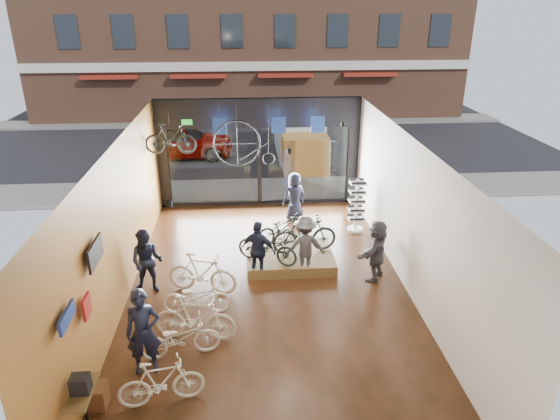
{
  "coord_description": "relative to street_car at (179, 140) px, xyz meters",
  "views": [
    {
      "loc": [
        -0.53,
        -10.81,
        6.81
      ],
      "look_at": [
        0.39,
        1.4,
        1.65
      ],
      "focal_mm": 32.0,
      "sensor_mm": 36.0,
      "label": 1
    }
  ],
  "objects": [
    {
      "name": "sunglasses_rack",
      "position": [
        6.46,
        -8.57,
        0.03
      ],
      "size": [
        0.59,
        0.53,
        1.73
      ],
      "primitive_type": null,
      "rotation": [
        0.0,
        0.0,
        -0.23
      ],
      "color": "white",
      "rests_on": "ground_plane"
    },
    {
      "name": "ground_plane",
      "position": [
        3.51,
        -12.0,
        -0.85
      ],
      "size": [
        7.0,
        12.0,
        0.04
      ],
      "primitive_type": "cube",
      "color": "black",
      "rests_on": "ground"
    },
    {
      "name": "storefront",
      "position": [
        3.51,
        -6.0,
        1.07
      ],
      "size": [
        7.0,
        0.26,
        3.8
      ],
      "primitive_type": null,
      "color": "black",
      "rests_on": "ground"
    },
    {
      "name": "customer_0",
      "position": [
        0.95,
        -14.71,
        0.08
      ],
      "size": [
        0.72,
        0.52,
        1.83
      ],
      "primitive_type": "imported",
      "rotation": [
        0.0,
        0.0,
        0.13
      ],
      "color": "#161C33",
      "rests_on": "ground_plane"
    },
    {
      "name": "jersey_right",
      "position": [
        5.44,
        -6.8,
        2.22
      ],
      "size": [
        0.45,
        0.03,
        0.55
      ],
      "primitive_type": "cube",
      "color": "#1E3F99",
      "rests_on": "ceiling"
    },
    {
      "name": "hung_bike",
      "position": [
        0.76,
        -7.8,
        2.09
      ],
      "size": [
        1.61,
        0.55,
        0.95
      ],
      "primitive_type": "imported",
      "rotation": [
        0.0,
        0.0,
        1.5
      ],
      "color": "black",
      "rests_on": "ceiling"
    },
    {
      "name": "customer_1",
      "position": [
        0.51,
        -11.72,
        0.01
      ],
      "size": [
        0.89,
        0.73,
        1.69
      ],
      "primitive_type": "imported",
      "rotation": [
        0.0,
        0.0,
        -0.12
      ],
      "color": "#161C33",
      "rests_on": "ground_plane"
    },
    {
      "name": "floor_bike_1",
      "position": [
        1.38,
        -15.62,
        -0.37
      ],
      "size": [
        1.62,
        0.72,
        0.94
      ],
      "primitive_type": "imported",
      "rotation": [
        0.0,
        0.0,
        1.75
      ],
      "color": "beige",
      "rests_on": "ground_plane"
    },
    {
      "name": "street_car",
      "position": [
        0.0,
        0.0,
        0.0
      ],
      "size": [
        4.9,
        1.97,
        1.67
      ],
      "primitive_type": "imported",
      "rotation": [
        0.0,
        0.0,
        1.57
      ],
      "color": "gray",
      "rests_on": "street_road"
    },
    {
      "name": "customer_5",
      "position": [
        6.35,
        -11.52,
        -0.01
      ],
      "size": [
        1.3,
        1.53,
        1.66
      ],
      "primitive_type": "imported",
      "rotation": [
        0.0,
        0.0,
        4.09
      ],
      "color": "#3F3F44",
      "rests_on": "ground_plane"
    },
    {
      "name": "jersey_mid",
      "position": [
        4.15,
        -6.8,
        2.22
      ],
      "size": [
        0.45,
        0.03,
        0.55
      ],
      "primitive_type": "cube",
      "color": "#1E3F99",
      "rests_on": "ceiling"
    },
    {
      "name": "floor_bike_3",
      "position": [
        1.84,
        -13.77,
        -0.29
      ],
      "size": [
        1.86,
        0.82,
        1.08
      ],
      "primitive_type": "imported",
      "rotation": [
        0.0,
        0.0,
        1.39
      ],
      "color": "beige",
      "rests_on": "ground_plane"
    },
    {
      "name": "box_truck",
      "position": [
        5.55,
        -1.0,
        0.34
      ],
      "size": [
        1.99,
        5.98,
        2.36
      ],
      "primitive_type": null,
      "color": "silver",
      "rests_on": "street_road"
    },
    {
      "name": "penny_farthing",
      "position": [
        3.1,
        -7.15,
        1.67
      ],
      "size": [
        1.92,
        0.06,
        1.53
      ],
      "primitive_type": null,
      "color": "black",
      "rests_on": "ceiling"
    },
    {
      "name": "customer_4",
      "position": [
        4.62,
        -7.49,
        -0.03
      ],
      "size": [
        0.92,
        0.77,
        1.62
      ],
      "primitive_type": "imported",
      "rotation": [
        0.0,
        0.0,
        3.52
      ],
      "color": "#161C33",
      "rests_on": "ground_plane"
    },
    {
      "name": "floor_bike_4",
      "position": [
        1.79,
        -12.77,
        -0.42
      ],
      "size": [
        1.6,
        0.6,
        0.84
      ],
      "primitive_type": "imported",
      "rotation": [
        0.0,
        0.0,
        1.54
      ],
      "color": "beige",
      "rests_on": "ground_plane"
    },
    {
      "name": "exit_sign",
      "position": [
        1.11,
        -6.12,
        2.22
      ],
      "size": [
        0.35,
        0.06,
        0.18
      ],
      "primitive_type": "cube",
      "color": "#198C26",
      "rests_on": "storefront"
    },
    {
      "name": "floor_bike_5",
      "position": [
        1.86,
        -11.86,
        -0.3
      ],
      "size": [
        1.85,
        0.98,
        1.07
      ],
      "primitive_type": "imported",
      "rotation": [
        0.0,
        0.0,
        1.29
      ],
      "color": "beige",
      "rests_on": "ground_plane"
    },
    {
      "name": "display_bike_right",
      "position": [
        4.05,
        -9.83,
        -0.04
      ],
      "size": [
        1.94,
        1.56,
        0.99
      ],
      "primitive_type": "imported",
      "rotation": [
        0.0,
        0.0,
        2.13
      ],
      "color": "black",
      "rests_on": "display_platform"
    },
    {
      "name": "display_bike_left",
      "position": [
        3.53,
        -10.96,
        -0.08
      ],
      "size": [
        1.8,
        1.34,
        0.9
      ],
      "primitive_type": "imported",
      "rotation": [
        0.0,
        0.0,
        1.08
      ],
      "color": "black",
      "rests_on": "display_platform"
    },
    {
      "name": "display_platform",
      "position": [
        4.18,
        -10.53,
        -0.68
      ],
      "size": [
        2.4,
        1.8,
        0.3
      ],
      "primitive_type": "cube",
      "color": "#513F22",
      "rests_on": "ground_plane"
    },
    {
      "name": "floor_bike_2",
      "position": [
        1.57,
        -14.3,
        -0.41
      ],
      "size": [
        1.7,
        0.84,
        0.86
      ],
      "primitive_type": "imported",
      "rotation": [
        0.0,
        0.0,
        1.75
      ],
      "color": "beige",
      "rests_on": "ground_plane"
    },
    {
      "name": "wall_back",
      "position": [
        3.51,
        -18.02,
        1.07
      ],
      "size": [
        7.0,
        0.04,
        3.8
      ],
      "primitive_type": "cube",
      "color": "beige",
      "rests_on": "ground"
    },
    {
      "name": "customer_2",
      "position": [
        3.29,
        -11.27,
        -0.03
      ],
      "size": [
        1.03,
        0.74,
        1.62
      ],
      "primitive_type": "imported",
      "rotation": [
        0.0,
        0.0,
        2.73
      ],
      "color": "#161C33",
      "rests_on": "ground_plane"
    },
    {
      "name": "customer_3",
      "position": [
        4.53,
        -11.14,
        -0.0
      ],
      "size": [
        1.12,
        0.7,
        1.67
      ],
      "primitive_type": "imported",
      "rotation": [
        0.0,
        0.0,
        3.22
      ],
      "color": "#3F3F44",
      "rests_on": "ground_plane"
    },
    {
      "name": "wall_left",
      "position": [
        -0.01,
        -12.0,
        1.07
      ],
      "size": [
        0.04,
        12.0,
        3.8
      ],
      "primitive_type": "cube",
      "color": "#A6772B",
      "rests_on": "ground"
    },
    {
      "name": "wall_right",
      "position": [
        7.03,
        -12.0,
        1.07
      ],
      "size": [
        0.04,
        12.0,
        3.8
      ],
      "primitive_type": "cube",
      "color": "beige",
      "rests_on": "ground"
    },
    {
      "name": "jersey_left",
      "position": [
        2.22,
        -6.8,
        2.22
      ],
      "size": [
        0.45,
        0.03,
        0.55
      ],
      "primitive_type": "cube",
      "color": "#1E3F99",
      "rests_on": "ceiling"
    },
    {
      "name": "ceiling",
      "position": [
        3.51,
        -12.0,
        2.99
      ],
      "size": [
        7.0,
        12.0,
        0.04
      ],
      "primitive_type": "cube",
      "color": "black",
      "rests_on": "ground"
    },
    {
      "name": "display_bike_mid",
      "position": [
        4.6,
        -10.47,
        0.01
      ],
      "size": [
        1.88,
        0.78,
        1.09
      ],
      "primitive_type": "imported",
      "rotation": [
        0.0,
        0.0,
        1.72
      ],
      "color": "black",
      "rests_on": "display_platform"
    },
    {
      "name": "sidewalk_near",
      "position": [
        3.51,
        -4.8,
        -0.77
      ],
      "size": [
        30.0,
        2.4,
        0.12
      ],
      "primitive_type": "cube",
      "color": "slate",
      "rests_on": "ground"
    },
    {
      "name": "sidewalk_far",
      "position": [
        3.51,
        7.0,
        -0.77
      ],
      "size": [
        30.0,
        2.0,
        0.12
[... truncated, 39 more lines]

